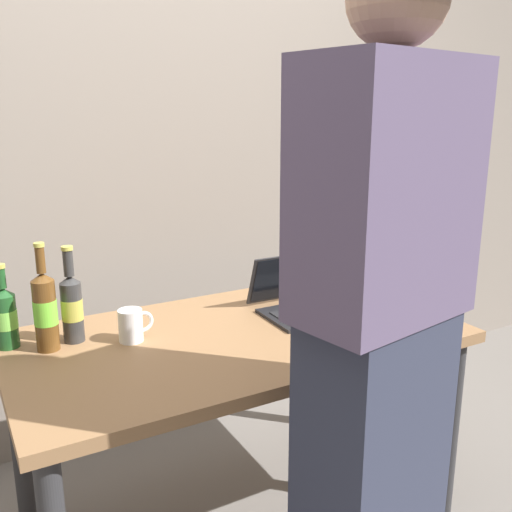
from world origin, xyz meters
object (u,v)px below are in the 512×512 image
object	(u,v)px
person_figure	(378,341)
coffee_mug	(132,325)
beer_bottle_dark	(45,309)
beer_bottle_green	(5,316)
laptop	(301,300)
beer_bottle_brown	(72,306)

from	to	relation	value
person_figure	coffee_mug	size ratio (longest dim) A/B	15.79
beer_bottle_dark	beer_bottle_green	distance (m)	0.13
laptop	coffee_mug	bearing A→B (deg)	177.15
coffee_mug	beer_bottle_dark	bearing A→B (deg)	166.48
laptop	person_figure	bearing A→B (deg)	-109.93
laptop	coffee_mug	size ratio (longest dim) A/B	2.77
laptop	beer_bottle_dark	distance (m)	0.87
laptop	beer_bottle_green	bearing A→B (deg)	170.10
beer_bottle_dark	laptop	bearing A→B (deg)	-5.93
laptop	beer_bottle_dark	xyz separation A→B (m)	(-0.86, 0.09, 0.09)
beer_bottle_dark	beer_bottle_green	world-z (taller)	beer_bottle_dark
laptop	beer_bottle_brown	xyz separation A→B (m)	(-0.78, 0.12, 0.08)
person_figure	coffee_mug	bearing A→B (deg)	116.74
laptop	beer_bottle_green	size ratio (longest dim) A/B	1.18
beer_bottle_brown	beer_bottle_green	size ratio (longest dim) A/B	1.16
beer_bottle_brown	laptop	bearing A→B (deg)	-8.70
beer_bottle_dark	beer_bottle_green	size ratio (longest dim) A/B	1.26
beer_bottle_brown	person_figure	distance (m)	0.97
beer_bottle_green	person_figure	size ratio (longest dim) A/B	0.15
beer_bottle_green	laptop	bearing A→B (deg)	-9.90
beer_bottle_dark	coffee_mug	size ratio (longest dim) A/B	2.96
laptop	person_figure	distance (m)	0.76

